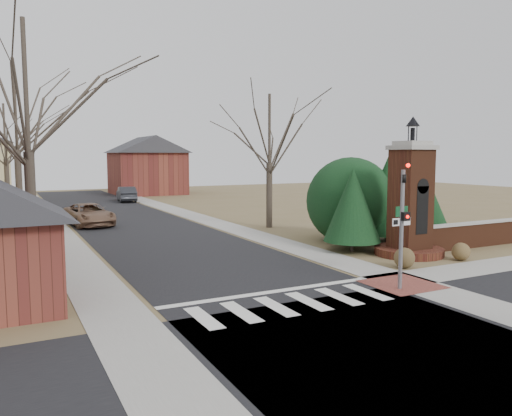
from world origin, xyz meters
TOP-DOWN VIEW (x-y plane):
  - ground at (0.00, 0.00)m, footprint 120.00×120.00m
  - main_street at (0.00, 22.00)m, footprint 8.00×70.00m
  - cross_street at (0.00, -3.00)m, footprint 120.00×8.00m
  - crosswalk_zone at (0.00, 0.80)m, footprint 8.00×2.20m
  - stop_bar at (0.00, 2.30)m, footprint 8.00×0.35m
  - sidewalk_right_main at (5.20, 22.00)m, footprint 2.00×60.00m
  - sidewalk_left at (-5.20, 22.00)m, footprint 2.00×60.00m
  - curb_apron at (4.80, 1.00)m, footprint 2.40×2.40m
  - traffic_signal_pole at (4.30, 0.57)m, footprint 0.28×0.41m
  - sign_post at (5.59, 1.99)m, footprint 0.90×0.07m
  - brick_gate_monument at (9.00, 4.99)m, footprint 3.20×3.20m
  - brick_garden_wall at (13.50, 5.00)m, footprint 7.50×0.50m
  - house_distant_right at (7.99, 47.99)m, footprint 8.80×8.80m
  - evergreen_near at (7.20, 7.00)m, footprint 2.80×2.80m
  - evergreen_mid at (10.50, 8.20)m, footprint 3.40×3.40m
  - evergreen_far at (12.50, 7.20)m, footprint 2.40×2.40m
  - evergreen_mass at (9.00, 9.50)m, footprint 4.80×4.80m
  - bare_tree_0 at (-7.00, 9.00)m, footprint 8.05×8.05m
  - bare_tree_1 at (-7.00, 22.00)m, footprint 8.40×8.40m
  - bare_tree_2 at (-7.50, 35.00)m, footprint 7.35×7.35m
  - bare_tree_3 at (7.50, 16.00)m, footprint 7.00×7.00m
  - pickup_truck at (-2.84, 22.36)m, footprint 3.10×5.58m
  - distant_car at (3.40, 38.87)m, footprint 2.09×4.78m
  - dry_shrub_left at (6.80, 3.00)m, footprint 0.87×0.87m
  - dry_shrub_right at (10.17, 3.00)m, footprint 0.81×0.81m

SIDE VIEW (x-z plane):
  - ground at x=0.00m, z-range 0.00..0.00m
  - main_street at x=0.00m, z-range 0.00..0.01m
  - cross_street at x=0.00m, z-range 0.00..0.01m
  - crosswalk_zone at x=0.00m, z-range 0.00..0.02m
  - stop_bar at x=0.00m, z-range 0.00..0.02m
  - sidewalk_right_main at x=5.20m, z-range 0.00..0.02m
  - sidewalk_left at x=-5.20m, z-range 0.00..0.02m
  - curb_apron at x=4.80m, z-range 0.00..0.02m
  - dry_shrub_right at x=10.17m, z-range 0.00..0.81m
  - dry_shrub_left at x=6.80m, z-range 0.00..0.87m
  - brick_garden_wall at x=13.50m, z-range 0.01..1.31m
  - pickup_truck at x=-2.84m, z-range 0.00..1.48m
  - distant_car at x=3.40m, z-range 0.00..1.53m
  - evergreen_far at x=12.50m, z-range 0.25..3.55m
  - sign_post at x=5.59m, z-range 0.57..3.32m
  - brick_gate_monument at x=9.00m, z-range -1.07..5.40m
  - evergreen_near at x=7.20m, z-range 0.25..4.35m
  - evergreen_mass at x=9.00m, z-range 0.00..4.80m
  - traffic_signal_pole at x=4.30m, z-range 0.34..4.84m
  - evergreen_mid at x=10.50m, z-range 0.25..4.95m
  - house_distant_right at x=7.99m, z-range 0.00..7.30m
  - bare_tree_3 at x=7.50m, z-range 1.84..11.54m
  - bare_tree_2 at x=-7.50m, z-range 1.93..12.12m
  - bare_tree_0 at x=-7.00m, z-range 2.12..13.27m
  - bare_tree_1 at x=-7.00m, z-range 2.21..13.85m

